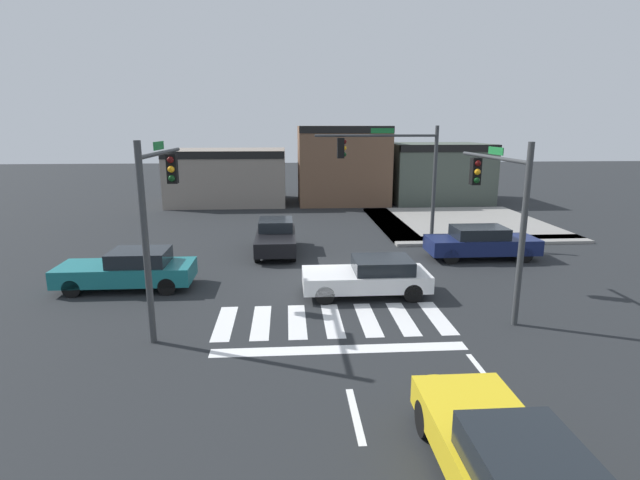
% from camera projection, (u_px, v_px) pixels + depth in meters
% --- Properties ---
extents(ground_plane, '(120.00, 120.00, 0.00)m').
position_uv_depth(ground_plane, '(322.00, 276.00, 19.20)').
color(ground_plane, '#232628').
extents(crosswalk_near, '(7.01, 2.66, 0.01)m').
position_uv_depth(crosswalk_near, '(333.00, 320.00, 14.83)').
color(crosswalk_near, silver).
rests_on(crosswalk_near, ground_plane).
extents(bike_detector_marking, '(1.14, 1.14, 0.01)m').
position_uv_depth(bike_detector_marking, '(441.00, 387.00, 11.04)').
color(bike_detector_marking, yellow).
rests_on(bike_detector_marking, ground_plane).
extents(curb_corner_northeast, '(10.00, 10.60, 0.15)m').
position_uv_depth(curb_corner_northeast, '(453.00, 224.00, 28.90)').
color(curb_corner_northeast, gray).
rests_on(curb_corner_northeast, ground_plane).
extents(storefront_row, '(23.99, 6.52, 5.74)m').
position_uv_depth(storefront_row, '(334.00, 171.00, 37.33)').
color(storefront_row, gray).
rests_on(storefront_row, ground_plane).
extents(traffic_signal_northeast, '(5.91, 0.32, 5.77)m').
position_uv_depth(traffic_signal_northeast, '(393.00, 163.00, 23.33)').
color(traffic_signal_northeast, '#383A3D').
rests_on(traffic_signal_northeast, ground_plane).
extents(traffic_signal_southeast, '(0.32, 5.14, 5.34)m').
position_uv_depth(traffic_signal_southeast, '(498.00, 195.00, 15.45)').
color(traffic_signal_southeast, '#383A3D').
rests_on(traffic_signal_southeast, ground_plane).
extents(traffic_signal_southwest, '(0.32, 4.72, 5.41)m').
position_uv_depth(traffic_signal_southwest, '(159.00, 198.00, 14.10)').
color(traffic_signal_southwest, '#383A3D').
rests_on(traffic_signal_southwest, ground_plane).
extents(car_black, '(1.78, 4.28, 1.44)m').
position_uv_depth(car_black, '(276.00, 237.00, 22.61)').
color(car_black, black).
rests_on(car_black, ground_plane).
extents(car_yellow, '(1.75, 4.17, 1.44)m').
position_uv_depth(car_yellow, '(504.00, 457.00, 7.62)').
color(car_yellow, gold).
rests_on(car_yellow, ground_plane).
extents(car_teal, '(4.73, 1.85, 1.42)m').
position_uv_depth(car_teal, '(129.00, 270.00, 17.59)').
color(car_teal, '#196B70').
rests_on(car_teal, ground_plane).
extents(car_white, '(4.34, 1.86, 1.31)m').
position_uv_depth(car_white, '(369.00, 276.00, 16.92)').
color(car_white, white).
rests_on(car_white, ground_plane).
extents(car_navy, '(4.78, 1.79, 1.44)m').
position_uv_depth(car_navy, '(481.00, 242.00, 21.56)').
color(car_navy, '#141E4C').
rests_on(car_navy, ground_plane).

